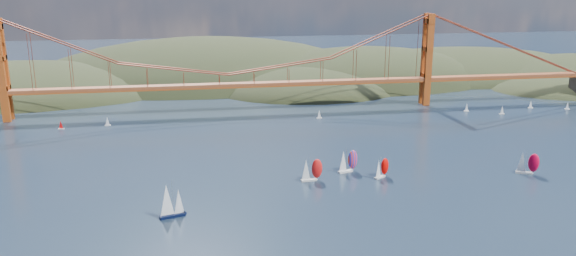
% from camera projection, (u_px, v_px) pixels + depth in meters
% --- Properties ---
extents(headlands, '(725.00, 225.00, 96.00)m').
position_uv_depth(headlands, '(279.00, 96.00, 430.39)').
color(headlands, black).
rests_on(headlands, ground).
extents(bridge, '(552.00, 12.00, 55.00)m').
position_uv_depth(bridge, '(224.00, 57.00, 317.59)').
color(bridge, brown).
rests_on(bridge, ground).
extents(sloop_navy, '(8.60, 6.01, 12.71)m').
position_uv_depth(sloop_navy, '(170.00, 201.00, 181.50)').
color(sloop_navy, black).
rests_on(sloop_navy, ground).
extents(racer_0, '(8.62, 3.82, 9.77)m').
position_uv_depth(racer_0, '(311.00, 169.00, 214.45)').
color(racer_0, silver).
rests_on(racer_0, ground).
extents(racer_1, '(7.45, 6.07, 8.52)m').
position_uv_depth(racer_1, '(382.00, 168.00, 218.22)').
color(racer_1, silver).
rests_on(racer_1, ground).
extents(racer_2, '(8.65, 6.10, 9.70)m').
position_uv_depth(racer_2, '(527.00, 163.00, 222.39)').
color(racer_2, silver).
rests_on(racer_2, ground).
extents(racer_rwb, '(8.94, 5.39, 10.01)m').
position_uv_depth(racer_rwb, '(348.00, 161.00, 224.35)').
color(racer_rwb, silver).
rests_on(racer_rwb, ground).
extents(distant_boat_2, '(3.00, 2.00, 4.70)m').
position_uv_depth(distant_boat_2, '(61.00, 125.00, 288.04)').
color(distant_boat_2, silver).
rests_on(distant_boat_2, ground).
extents(distant_boat_3, '(3.00, 2.00, 4.70)m').
position_uv_depth(distant_boat_3, '(107.00, 121.00, 295.08)').
color(distant_boat_3, silver).
rests_on(distant_boat_3, ground).
extents(distant_boat_4, '(3.00, 2.00, 4.70)m').
position_uv_depth(distant_boat_4, '(467.00, 107.00, 326.32)').
color(distant_boat_4, silver).
rests_on(distant_boat_4, ground).
extents(distant_boat_5, '(3.00, 2.00, 4.70)m').
position_uv_depth(distant_boat_5, '(502.00, 110.00, 319.87)').
color(distant_boat_5, silver).
rests_on(distant_boat_5, ground).
extents(distant_boat_6, '(3.00, 2.00, 4.70)m').
position_uv_depth(distant_boat_6, '(531.00, 104.00, 334.66)').
color(distant_boat_6, silver).
rests_on(distant_boat_6, ground).
extents(distant_boat_7, '(3.00, 2.00, 4.70)m').
position_uv_depth(distant_boat_7, '(567.00, 106.00, 331.13)').
color(distant_boat_7, silver).
rests_on(distant_boat_7, ground).
extents(distant_boat_8, '(3.00, 2.00, 4.70)m').
position_uv_depth(distant_boat_8, '(319.00, 114.00, 310.25)').
color(distant_boat_8, silver).
rests_on(distant_boat_8, ground).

